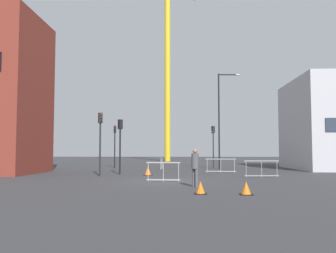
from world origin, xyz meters
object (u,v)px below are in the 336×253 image
object	(u,v)px
construction_crane	(167,52)
traffic_light_island	(213,140)
traffic_light_median	(115,140)
traffic_cone_striped	(246,189)
traffic_cone_by_barrier	(200,188)
traffic_light_corner	(100,134)
traffic_cone_orange	(148,171)
traffic_light_far	(120,137)
streetlamp_tall	(221,113)
pedestrian_walking	(195,165)

from	to	relation	value
construction_crane	traffic_light_island	world-z (taller)	construction_crane
traffic_light_median	traffic_cone_striped	distance (m)	23.60
traffic_cone_striped	traffic_cone_by_barrier	world-z (taller)	traffic_cone_striped
traffic_light_corner	traffic_cone_striped	bearing A→B (deg)	-51.30
construction_crane	traffic_light_corner	distance (m)	36.72
construction_crane	traffic_light_median	world-z (taller)	construction_crane
traffic_light_island	traffic_cone_by_barrier	xyz separation A→B (m)	(-2.29, -22.20, -2.55)
traffic_light_median	traffic_cone_orange	bearing A→B (deg)	-67.64
traffic_light_far	traffic_cone_striped	size ratio (longest dim) A/B	7.69
traffic_cone_striped	traffic_cone_orange	bearing A→B (deg)	113.93
streetlamp_tall	traffic_cone_by_barrier	size ratio (longest dim) A/B	17.67
traffic_cone_orange	traffic_cone_by_barrier	world-z (taller)	traffic_cone_orange
traffic_cone_by_barrier	traffic_cone_orange	bearing A→B (deg)	106.14
traffic_light_island	pedestrian_walking	world-z (taller)	traffic_light_island
traffic_light_island	streetlamp_tall	bearing A→B (deg)	-79.06
traffic_light_corner	traffic_cone_orange	xyz separation A→B (m)	(3.14, 1.02, -2.55)
traffic_light_island	construction_crane	bearing A→B (deg)	104.96
traffic_light_median	traffic_cone_striped	size ratio (longest dim) A/B	8.11
construction_crane	pedestrian_walking	world-z (taller)	construction_crane
traffic_light_far	traffic_cone_by_barrier	xyz separation A→B (m)	(5.26, -11.75, -2.43)
traffic_light_island	traffic_cone_striped	world-z (taller)	traffic_light_island
traffic_light_median	traffic_light_island	world-z (taller)	traffic_light_median
construction_crane	traffic_light_median	size ratio (longest dim) A/B	6.71
construction_crane	traffic_light_far	bearing A→B (deg)	-93.42
construction_crane	traffic_cone_orange	size ratio (longest dim) A/B	44.68
traffic_cone_orange	traffic_light_median	bearing A→B (deg)	112.36
construction_crane	traffic_cone_orange	bearing A→B (deg)	-89.61
traffic_cone_striped	traffic_cone_by_barrier	distance (m)	1.77
traffic_light_median	traffic_light_corner	distance (m)	11.58
streetlamp_tall	traffic_light_island	distance (m)	3.72
construction_crane	traffic_light_island	bearing A→B (deg)	-75.04
traffic_light_corner	streetlamp_tall	bearing A→B (deg)	46.28
streetlamp_tall	traffic_cone_striped	bearing A→B (deg)	-93.12
construction_crane	traffic_light_far	distance (m)	35.00
traffic_light_far	pedestrian_walking	world-z (taller)	traffic_light_far
pedestrian_walking	traffic_cone_orange	xyz separation A→B (m)	(-3.02, 8.10, -0.76)
traffic_cone_striped	traffic_cone_by_barrier	size ratio (longest dim) A/B	1.03
pedestrian_walking	construction_crane	bearing A→B (deg)	94.57
traffic_light_median	traffic_light_island	size ratio (longest dim) A/B	1.01
traffic_light_far	traffic_light_island	world-z (taller)	traffic_light_island
pedestrian_walking	traffic_cone_by_barrier	size ratio (longest dim) A/B	3.59
streetlamp_tall	traffic_light_far	world-z (taller)	streetlamp_tall
traffic_cone_orange	traffic_cone_striped	bearing A→B (deg)	-66.07
streetlamp_tall	pedestrian_walking	xyz separation A→B (m)	(-2.96, -16.61, -4.10)
traffic_light_island	traffic_light_corner	distance (m)	15.03
traffic_light_median	traffic_cone_by_barrier	size ratio (longest dim) A/B	8.31
traffic_light_far	traffic_light_island	xyz separation A→B (m)	(7.55, 10.45, 0.12)
streetlamp_tall	traffic_light_far	size ratio (longest dim) A/B	2.24
traffic_light_median	traffic_light_island	xyz separation A→B (m)	(9.76, 0.82, -0.01)
traffic_light_island	pedestrian_walking	size ratio (longest dim) A/B	2.30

